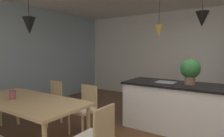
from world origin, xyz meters
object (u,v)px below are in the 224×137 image
(dining_table, at_px, (27,103))
(vase_on_dining_table, at_px, (13,95))
(chair_far_right, at_px, (84,108))
(potted_plant_on_island, at_px, (190,70))
(chair_far_left, at_px, (51,100))
(chair_kitchen_end, at_px, (96,137))
(kitchen_island, at_px, (176,106))

(dining_table, relative_size, vase_on_dining_table, 14.24)
(chair_far_right, distance_m, potted_plant_on_island, 2.04)
(dining_table, xyz_separation_m, vase_on_dining_table, (-0.20, -0.11, 0.13))
(potted_plant_on_island, xyz_separation_m, vase_on_dining_table, (-2.26, -2.01, -0.36))
(dining_table, distance_m, potted_plant_on_island, 2.85)
(vase_on_dining_table, bearing_deg, potted_plant_on_island, 41.71)
(chair_far_left, height_order, potted_plant_on_island, potted_plant_on_island)
(dining_table, relative_size, chair_far_left, 2.36)
(chair_kitchen_end, relative_size, vase_on_dining_table, 6.02)
(chair_kitchen_end, relative_size, potted_plant_on_island, 1.86)
(dining_table, xyz_separation_m, chair_kitchen_end, (1.40, -0.00, -0.20))
(chair_kitchen_end, distance_m, vase_on_dining_table, 1.63)
(chair_far_right, relative_size, kitchen_island, 0.44)
(chair_far_left, bearing_deg, vase_on_dining_table, -74.58)
(chair_far_right, bearing_deg, chair_kitchen_end, -42.01)
(kitchen_island, height_order, vase_on_dining_table, kitchen_island)
(dining_table, bearing_deg, vase_on_dining_table, -149.56)
(dining_table, height_order, chair_kitchen_end, chair_kitchen_end)
(chair_kitchen_end, bearing_deg, chair_far_right, 137.99)
(chair_far_right, distance_m, kitchen_island, 1.74)
(dining_table, xyz_separation_m, chair_far_right, (0.47, 0.84, -0.20))
(chair_far_left, distance_m, kitchen_island, 2.53)
(chair_far_right, xyz_separation_m, chair_far_left, (-0.92, -0.00, 0.00))
(chair_kitchen_end, height_order, kitchen_island, kitchen_island)
(chair_far_left, xyz_separation_m, potted_plant_on_island, (2.52, 1.06, 0.70))
(dining_table, distance_m, chair_far_left, 0.98)
(dining_table, distance_m, chair_kitchen_end, 1.41)
(vase_on_dining_table, bearing_deg, chair_far_left, 105.42)
(potted_plant_on_island, bearing_deg, chair_far_left, -157.23)
(chair_far_right, relative_size, chair_far_left, 1.00)
(vase_on_dining_table, bearing_deg, kitchen_island, 44.66)
(potted_plant_on_island, bearing_deg, chair_far_right, -146.47)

